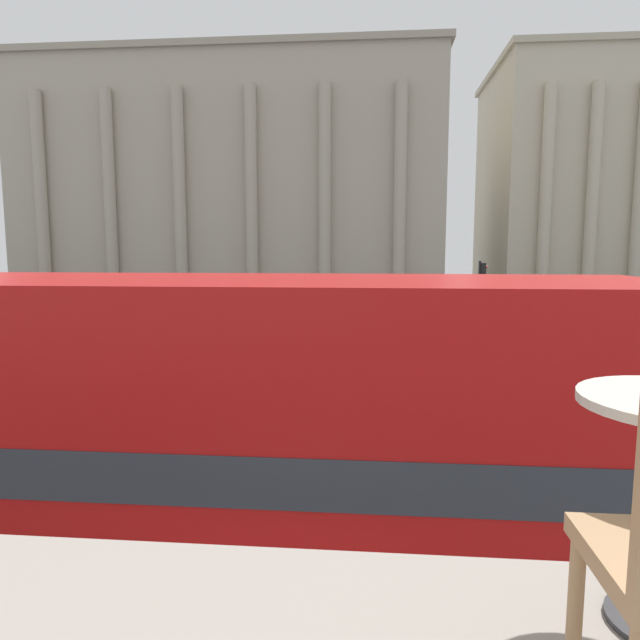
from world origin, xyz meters
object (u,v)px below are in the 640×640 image
at_px(plaza_building_left, 233,184).
at_px(pedestrian_yellow, 421,354).
at_px(pedestrian_grey, 544,381).
at_px(traffic_light_near, 433,354).
at_px(pedestrian_olive, 268,321).
at_px(double_decker_bus, 105,453).
at_px(pedestrian_blue, 529,337).
at_px(plaza_building_right, 639,184).
at_px(traffic_light_far, 481,290).
at_px(traffic_light_mid, 191,311).
at_px(car_white, 574,368).

bearing_deg(plaza_building_left, pedestrian_yellow, -64.99).
bearing_deg(pedestrian_grey, plaza_building_left, 83.48).
distance_m(traffic_light_near, pedestrian_olive, 16.08).
relative_size(double_decker_bus, plaza_building_left, 0.32).
bearing_deg(pedestrian_blue, plaza_building_right, -64.98).
bearing_deg(pedestrian_olive, pedestrian_blue, -60.64).
bearing_deg(double_decker_bus, plaza_building_left, 101.04).
height_order(traffic_light_far, pedestrian_yellow, traffic_light_far).
relative_size(plaza_building_left, traffic_light_mid, 10.10).
relative_size(car_white, pedestrian_olive, 2.55).
distance_m(double_decker_bus, pedestrian_yellow, 14.71).
height_order(double_decker_bus, pedestrian_olive, double_decker_bus).
height_order(pedestrian_olive, pedestrian_grey, pedestrian_grey).
relative_size(double_decker_bus, pedestrian_grey, 6.54).
bearing_deg(traffic_light_far, traffic_light_near, -104.40).
xyz_separation_m(pedestrian_olive, pedestrian_grey, (9.80, -12.22, 0.06)).
relative_size(traffic_light_near, pedestrian_blue, 1.84).
bearing_deg(plaza_building_right, pedestrian_blue, -119.28).
bearing_deg(traffic_light_far, car_white, -81.04).
bearing_deg(pedestrian_grey, pedestrian_yellow, 92.97).
distance_m(plaza_building_right, pedestrian_olive, 39.84).
distance_m(pedestrian_grey, pedestrian_yellow, 5.04).
bearing_deg(pedestrian_blue, plaza_building_left, -0.21).
xyz_separation_m(plaza_building_left, pedestrian_olive, (6.71, -20.90, -9.02)).
relative_size(traffic_light_mid, pedestrian_olive, 2.11).
distance_m(double_decker_bus, traffic_light_far, 23.40).
bearing_deg(traffic_light_mid, pedestrian_yellow, -3.18).
relative_size(plaza_building_left, plaza_building_right, 1.33).
height_order(pedestrian_blue, pedestrian_olive, pedestrian_blue).
xyz_separation_m(traffic_light_near, traffic_light_far, (3.74, 14.56, 0.43)).
height_order(double_decker_bus, traffic_light_mid, double_decker_bus).
distance_m(traffic_light_mid, pedestrian_grey, 12.13).
height_order(plaza_building_left, traffic_light_mid, plaza_building_left).
bearing_deg(pedestrian_grey, plaza_building_right, 30.81).
distance_m(traffic_light_mid, pedestrian_olive, 7.93).
xyz_separation_m(double_decker_bus, car_white, (9.40, 13.14, -1.68)).
bearing_deg(pedestrian_olive, traffic_light_far, -39.36).
distance_m(plaza_building_left, pedestrian_yellow, 33.30).
height_order(double_decker_bus, pedestrian_yellow, double_decker_bus).
distance_m(traffic_light_mid, pedestrian_yellow, 8.34).
height_order(plaza_building_right, traffic_light_mid, plaza_building_right).
relative_size(traffic_light_near, traffic_light_mid, 0.94).
xyz_separation_m(pedestrian_blue, pedestrian_olive, (-11.44, 4.55, -0.08)).
height_order(pedestrian_blue, pedestrian_grey, pedestrian_blue).
height_order(plaza_building_right, traffic_light_far, plaza_building_right).
relative_size(plaza_building_right, car_white, 6.28).
height_order(plaza_building_left, traffic_light_far, plaza_building_left).
distance_m(plaza_building_left, traffic_light_far, 28.00).
xyz_separation_m(double_decker_bus, plaza_building_right, (26.34, 48.17, 7.79)).
distance_m(car_white, pedestrian_blue, 4.39).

